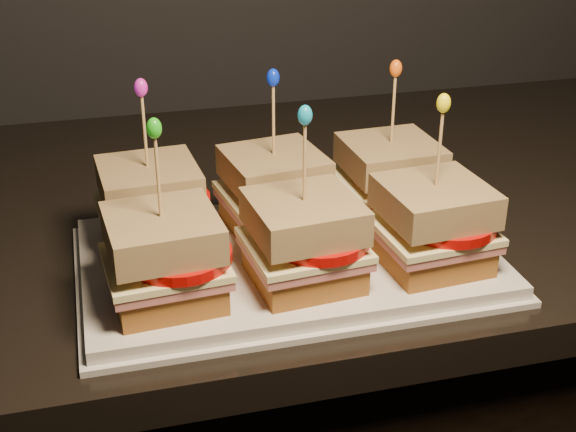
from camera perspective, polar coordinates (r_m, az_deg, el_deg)
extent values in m
cube|color=black|center=(0.90, -11.05, -0.46)|extent=(2.33, 0.64, 0.04)
cube|color=silver|center=(0.76, 0.00, -3.12)|extent=(0.38, 0.23, 0.02)
cube|color=silver|center=(0.76, 0.00, -3.52)|extent=(0.39, 0.25, 0.01)
cube|color=brown|center=(0.78, -9.59, -0.94)|extent=(0.09, 0.09, 0.02)
cube|color=#B65D55|center=(0.77, -9.68, 0.13)|extent=(0.10, 0.10, 0.01)
cube|color=#FFF7A8|center=(0.77, -9.72, 0.60)|extent=(0.10, 0.10, 0.01)
cylinder|color=#B80A06|center=(0.76, -8.81, 1.02)|extent=(0.09, 0.09, 0.01)
cube|color=#4F2E10|center=(0.76, -9.87, 2.45)|extent=(0.09, 0.09, 0.03)
cylinder|color=tan|center=(0.74, -10.14, 5.65)|extent=(0.00, 0.00, 0.09)
ellipsoid|color=#C61FAF|center=(0.72, -10.42, 8.98)|extent=(0.01, 0.01, 0.02)
cube|color=brown|center=(0.79, -0.98, 0.05)|extent=(0.10, 0.10, 0.02)
cube|color=#B65D55|center=(0.79, -0.99, 1.10)|extent=(0.11, 0.10, 0.01)
cube|color=#FFF7A8|center=(0.78, -0.99, 1.57)|extent=(0.11, 0.11, 0.01)
cylinder|color=#B80A06|center=(0.78, -0.03, 1.98)|extent=(0.09, 0.09, 0.01)
cube|color=#4F2E10|center=(0.77, -1.01, 3.39)|extent=(0.10, 0.10, 0.03)
cylinder|color=tan|center=(0.76, -1.04, 6.54)|extent=(0.00, 0.00, 0.09)
ellipsoid|color=#0926D0|center=(0.74, -1.07, 9.82)|extent=(0.01, 0.01, 0.02)
cube|color=brown|center=(0.83, 7.10, 0.98)|extent=(0.09, 0.09, 0.02)
cube|color=#B65D55|center=(0.82, 7.16, 2.00)|extent=(0.10, 0.10, 0.01)
cube|color=#FFF7A8|center=(0.82, 7.19, 2.44)|extent=(0.10, 0.10, 0.01)
cylinder|color=#B80A06|center=(0.81, 8.16, 2.84)|extent=(0.09, 0.09, 0.01)
cube|color=#4F2E10|center=(0.81, 7.30, 4.20)|extent=(0.09, 0.09, 0.03)
cylinder|color=tan|center=(0.79, 7.48, 7.23)|extent=(0.00, 0.00, 0.09)
ellipsoid|color=#EF5B0F|center=(0.78, 7.68, 10.37)|extent=(0.01, 0.01, 0.02)
cube|color=brown|center=(0.68, -8.64, -4.93)|extent=(0.09, 0.09, 0.02)
cube|color=#B65D55|center=(0.68, -8.73, -3.77)|extent=(0.10, 0.10, 0.01)
cube|color=#FFF7A8|center=(0.67, -8.77, -3.25)|extent=(0.10, 0.10, 0.01)
cylinder|color=#B80A06|center=(0.66, -7.72, -2.81)|extent=(0.09, 0.09, 0.01)
cube|color=#4F2E10|center=(0.66, -8.93, -1.20)|extent=(0.10, 0.10, 0.03)
cylinder|color=tan|center=(0.64, -9.21, 2.39)|extent=(0.00, 0.00, 0.09)
ellipsoid|color=#21A915|center=(0.62, -9.50, 6.18)|extent=(0.01, 0.01, 0.02)
cube|color=brown|center=(0.70, 1.11, -3.70)|extent=(0.09, 0.09, 0.02)
cube|color=#B65D55|center=(0.69, 1.12, -2.55)|extent=(0.10, 0.10, 0.01)
cube|color=#FFF7A8|center=(0.69, 1.13, -2.04)|extent=(0.11, 0.10, 0.01)
cylinder|color=#B80A06|center=(0.68, 2.24, -1.60)|extent=(0.09, 0.09, 0.01)
cube|color=#4F2E10|center=(0.68, 1.15, -0.03)|extent=(0.10, 0.10, 0.03)
cylinder|color=tan|center=(0.66, 1.18, 3.49)|extent=(0.00, 0.00, 0.09)
ellipsoid|color=#1191B6|center=(0.64, 1.22, 7.19)|extent=(0.01, 0.01, 0.02)
cube|color=brown|center=(0.74, 10.09, -2.47)|extent=(0.09, 0.09, 0.02)
cube|color=#B65D55|center=(0.73, 10.19, -1.37)|extent=(0.10, 0.10, 0.01)
cube|color=#FFF7A8|center=(0.73, 10.23, -0.88)|extent=(0.10, 0.10, 0.01)
cylinder|color=#B80A06|center=(0.73, 11.33, -0.45)|extent=(0.09, 0.09, 0.01)
cube|color=#4F2E10|center=(0.72, 10.40, 1.05)|extent=(0.10, 0.10, 0.03)
cylinder|color=tan|center=(0.70, 10.70, 4.39)|extent=(0.00, 0.00, 0.09)
ellipsoid|color=yellow|center=(0.68, 11.01, 7.89)|extent=(0.01, 0.01, 0.02)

